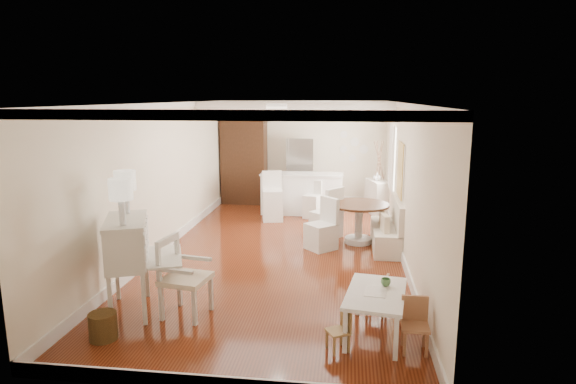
% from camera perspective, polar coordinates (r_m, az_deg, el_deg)
% --- Properties ---
extents(room, '(9.00, 9.04, 2.82)m').
position_cam_1_polar(room, '(9.15, -0.35, 5.41)').
color(room, maroon).
rests_on(room, ground).
extents(secretary_bureau, '(1.34, 1.35, 1.32)m').
position_cam_1_polar(secretary_bureau, '(6.95, -18.39, -8.29)').
color(secretary_bureau, silver).
rests_on(secretary_bureau, ground).
extents(gustavian_armchair, '(0.71, 0.71, 1.08)m').
position_cam_1_polar(gustavian_armchair, '(6.67, -12.01, -9.85)').
color(gustavian_armchair, beige).
rests_on(gustavian_armchair, ground).
extents(wicker_basket, '(0.42, 0.42, 0.34)m').
position_cam_1_polar(wicker_basket, '(6.48, -21.07, -14.62)').
color(wicker_basket, '#4D3618').
rests_on(wicker_basket, ground).
extents(kids_table, '(0.86, 1.24, 0.57)m').
position_cam_1_polar(kids_table, '(6.21, 10.29, -13.99)').
color(kids_table, white).
rests_on(kids_table, ground).
extents(kids_chair_a, '(0.32, 0.32, 0.49)m').
position_cam_1_polar(kids_chair_a, '(5.83, 5.94, -16.04)').
color(kids_chair_a, '#9D7B47').
rests_on(kids_chair_a, ground).
extents(kids_chair_b, '(0.34, 0.34, 0.56)m').
position_cam_1_polar(kids_chair_b, '(6.76, 10.50, -11.85)').
color(kids_chair_b, '#9B7346').
rests_on(kids_chair_b, ground).
extents(kids_chair_c, '(0.32, 0.32, 0.64)m').
position_cam_1_polar(kids_chair_c, '(5.93, 14.85, -15.05)').
color(kids_chair_c, '#AD734F').
rests_on(kids_chair_c, ground).
extents(banquette, '(0.52, 1.60, 0.98)m').
position_cam_1_polar(banquette, '(9.55, 11.52, -3.68)').
color(banquette, silver).
rests_on(banquette, ground).
extents(dining_table, '(1.42, 1.42, 0.81)m').
position_cam_1_polar(dining_table, '(9.80, 8.37, -3.68)').
color(dining_table, '#442616').
rests_on(dining_table, ground).
extents(slip_chair_near, '(0.69, 0.68, 1.00)m').
position_cam_1_polar(slip_chair_near, '(9.30, 3.94, -3.81)').
color(slip_chair_near, white).
rests_on(slip_chair_near, ground).
extents(slip_chair_far, '(0.73, 0.73, 1.07)m').
position_cam_1_polar(slip_chair_far, '(10.11, 4.55, -2.38)').
color(slip_chair_far, white).
rests_on(slip_chair_far, ground).
extents(breakfast_counter, '(2.05, 0.65, 1.03)m').
position_cam_1_polar(breakfast_counter, '(12.10, 1.65, -0.18)').
color(breakfast_counter, white).
rests_on(breakfast_counter, ground).
extents(bar_stool_left, '(0.56, 0.56, 1.17)m').
position_cam_1_polar(bar_stool_left, '(11.42, -1.85, -0.52)').
color(bar_stool_left, white).
rests_on(bar_stool_left, ground).
extents(bar_stool_right, '(0.46, 0.46, 0.91)m').
position_cam_1_polar(bar_stool_right, '(11.67, 2.89, -0.92)').
color(bar_stool_right, white).
rests_on(bar_stool_right, ground).
extents(pantry_cabinet, '(1.20, 0.60, 2.30)m').
position_cam_1_polar(pantry_cabinet, '(13.31, -5.21, 3.60)').
color(pantry_cabinet, '#381E11').
rests_on(pantry_cabinet, ground).
extents(fridge, '(0.75, 0.65, 1.80)m').
position_cam_1_polar(fridge, '(13.04, 2.98, 2.36)').
color(fridge, silver).
rests_on(fridge, ground).
extents(sideboard, '(0.64, 0.97, 0.85)m').
position_cam_1_polar(sideboard, '(12.30, 10.59, -0.60)').
color(sideboard, beige).
rests_on(sideboard, ground).
extents(pencil_cup, '(0.12, 0.12, 0.10)m').
position_cam_1_polar(pencil_cup, '(6.27, 11.51, -10.43)').
color(pencil_cup, '#4F874E').
rests_on(pencil_cup, kids_table).
extents(branch_vase, '(0.23, 0.23, 0.20)m').
position_cam_1_polar(branch_vase, '(12.24, 10.51, 1.84)').
color(branch_vase, silver).
rests_on(branch_vase, sideboard).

